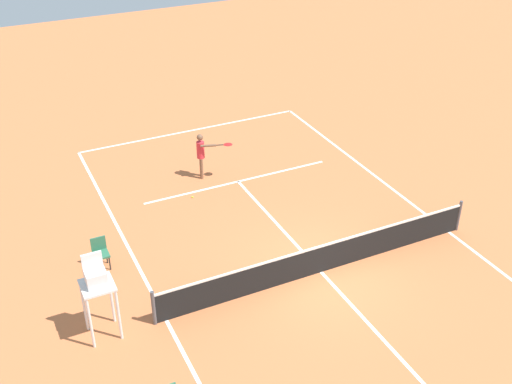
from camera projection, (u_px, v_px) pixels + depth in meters
The scene contains 7 objects.
ground_plane at pixel (321, 272), 18.31m from camera, with size 60.00×60.00×0.00m, color #C66B3D.
court_lines at pixel (321, 272), 18.31m from camera, with size 9.53×21.38×0.01m.
tennis_net at pixel (322, 258), 18.06m from camera, with size 10.13×0.10×1.07m.
player_serving at pixel (202, 152), 22.60m from camera, with size 1.20×0.89×1.72m.
tennis_ball at pixel (192, 197), 21.85m from camera, with size 0.07×0.07×0.07m, color #CCE033.
umpire_chair at pixel (97, 284), 15.32m from camera, with size 0.80×0.80×2.41m.
courtside_chair_mid at pixel (100, 252), 18.26m from camera, with size 0.44×0.46×0.95m.
Camera 1 is at (8.01, 12.27, 11.38)m, focal length 44.27 mm.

